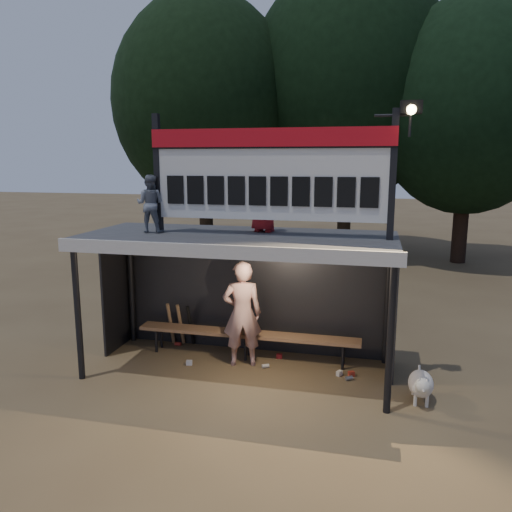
% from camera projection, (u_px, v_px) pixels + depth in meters
% --- Properties ---
extents(ground, '(80.00, 80.00, 0.00)m').
position_uv_depth(ground, '(239.00, 370.00, 8.43)').
color(ground, brown).
rests_on(ground, ground).
extents(player, '(0.76, 0.61, 1.83)m').
position_uv_depth(player, '(242.00, 314.00, 8.50)').
color(player, silver).
rests_on(player, ground).
extents(child_a, '(0.48, 0.39, 0.94)m').
position_uv_depth(child_a, '(150.00, 204.00, 8.12)').
color(child_a, slate).
rests_on(child_a, dugout_shelter).
extents(child_b, '(0.59, 0.45, 1.08)m').
position_uv_depth(child_b, '(264.00, 199.00, 8.18)').
color(child_b, '#A5191D').
rests_on(child_b, dugout_shelter).
extents(dugout_shelter, '(5.10, 2.08, 2.32)m').
position_uv_depth(dugout_shelter, '(242.00, 260.00, 8.31)').
color(dugout_shelter, '#38383A').
rests_on(dugout_shelter, ground).
extents(scoreboard_assembly, '(4.10, 0.27, 1.99)m').
position_uv_depth(scoreboard_assembly, '(272.00, 171.00, 7.66)').
color(scoreboard_assembly, black).
rests_on(scoreboard_assembly, dugout_shelter).
extents(bench, '(4.00, 0.35, 0.48)m').
position_uv_depth(bench, '(247.00, 335.00, 8.87)').
color(bench, '#956A46').
rests_on(bench, ground).
extents(tree_left, '(6.46, 6.46, 9.27)m').
position_uv_depth(tree_left, '(204.00, 102.00, 17.84)').
color(tree_left, '#2F2215').
rests_on(tree_left, ground).
extents(tree_mid, '(7.22, 7.22, 10.36)m').
position_uv_depth(tree_mid, '(348.00, 85.00, 18.02)').
color(tree_mid, '#312215').
rests_on(tree_mid, ground).
extents(tree_right, '(6.08, 6.08, 8.72)m').
position_uv_depth(tree_right, '(470.00, 107.00, 16.34)').
color(tree_right, black).
rests_on(tree_right, ground).
extents(dog, '(0.36, 0.81, 0.49)m').
position_uv_depth(dog, '(421.00, 384.00, 7.27)').
color(dog, white).
rests_on(dog, ground).
extents(bats, '(0.48, 0.32, 0.84)m').
position_uv_depth(bats, '(181.00, 324.00, 9.44)').
color(bats, olive).
rests_on(bats, ground).
extents(litter, '(3.41, 0.88, 0.08)m').
position_uv_depth(litter, '(276.00, 364.00, 8.57)').
color(litter, '#A91D1D').
rests_on(litter, ground).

